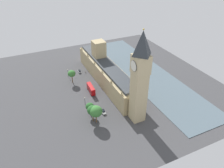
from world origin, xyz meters
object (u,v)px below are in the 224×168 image
plane_tree_midblock (96,111)px  plane_tree_opposite_hall (93,110)px  car_white_by_river_gate (103,112)px  parliament_building (106,72)px  plane_tree_trailing (72,74)px  street_lamp_far_end (68,71)px  car_silver_corner (79,71)px  street_lamp_under_trees (85,100)px  plane_tree_kerbside (90,107)px  clock_tower (140,78)px  pedestrian_leading (86,72)px  double_decker_bus_near_tower (91,89)px

plane_tree_midblock → plane_tree_opposite_hall: 1.92m
car_white_by_river_gate → plane_tree_opposite_hall: bearing=27.4°
parliament_building → car_white_by_river_gate: 34.95m
plane_tree_trailing → street_lamp_far_end: bearing=-87.5°
plane_tree_midblock → parliament_building: bearing=-120.9°
car_silver_corner → street_lamp_under_trees: 40.20m
street_lamp_under_trees → parliament_building: bearing=-138.2°
plane_tree_kerbside → plane_tree_opposite_hall: size_ratio=0.79×
clock_tower → plane_tree_midblock: (20.71, -6.38, -18.25)m
street_lamp_far_end → car_white_by_river_gate: bearing=97.9°
plane_tree_trailing → plane_tree_opposite_hall: plane_tree_opposite_hall is taller
car_white_by_river_gate → plane_tree_trailing: bearing=-81.4°
clock_tower → pedestrian_leading: bearing=-82.1°
parliament_building → plane_tree_trailing: parliament_building is taller
pedestrian_leading → street_lamp_under_trees: (12.93, 36.31, 3.30)m
plane_tree_midblock → street_lamp_under_trees: size_ratio=1.82×
parliament_building → car_white_by_river_gate: bearing=63.5°
car_silver_corner → pedestrian_leading: bearing=-31.8°
parliament_building → plane_tree_kerbside: parliament_building is taller
plane_tree_midblock → plane_tree_trailing: bearing=-90.1°
parliament_building → plane_tree_trailing: size_ratio=8.00×
car_silver_corner → plane_tree_kerbside: (9.51, 48.46, 4.82)m
double_decker_bus_near_tower → street_lamp_far_end: street_lamp_far_end is taller
plane_tree_trailing → street_lamp_under_trees: 27.64m
pedestrian_leading → plane_tree_kerbside: bearing=115.2°
car_silver_corner → plane_tree_midblock: size_ratio=0.43×
plane_tree_midblock → plane_tree_opposite_hall: plane_tree_midblock is taller
plane_tree_kerbside → street_lamp_far_end: size_ratio=1.38×
car_white_by_river_gate → pedestrian_leading: 47.69m
car_silver_corner → double_decker_bus_near_tower: double_decker_bus_near_tower is taller
car_silver_corner → plane_tree_midblock: (8.72, 55.51, 6.43)m
plane_tree_opposite_hall → car_silver_corner: bearing=-100.3°
double_decker_bus_near_tower → pedestrian_leading: (-5.12, -25.29, -1.95)m
parliament_building → car_silver_corner: 24.05m
plane_tree_trailing → parliament_building: bearing=160.3°
clock_tower → street_lamp_far_end: bearing=-70.6°
car_silver_corner → car_white_by_river_gate: same height
parliament_building → double_decker_bus_near_tower: 17.39m
clock_tower → street_lamp_under_trees: size_ratio=8.80×
car_silver_corner → street_lamp_far_end: size_ratio=0.79×
plane_tree_midblock → plane_tree_opposite_hall: (1.11, -1.57, -0.04)m
car_white_by_river_gate → pedestrian_leading: car_white_by_river_gate is taller
clock_tower → double_decker_bus_near_tower: bearing=-68.5°
parliament_building → plane_tree_opposite_hall: size_ratio=7.51×
plane_tree_midblock → street_lamp_far_end: bearing=-89.6°
pedestrian_leading → plane_tree_midblock: bearing=118.1°
parliament_building → double_decker_bus_near_tower: (14.30, 8.75, -4.62)m
car_silver_corner → plane_tree_kerbside: size_ratio=0.57×
plane_tree_kerbside → pedestrian_leading: bearing=-106.2°
plane_tree_midblock → car_white_by_river_gate: bearing=-138.8°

